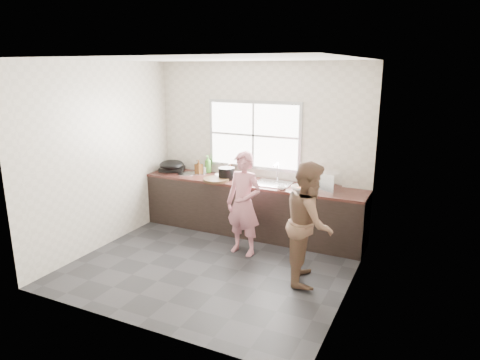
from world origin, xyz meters
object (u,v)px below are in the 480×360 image
at_px(black_pot, 227,173).
at_px(wok, 172,165).
at_px(woman, 244,207).
at_px(pot_lid_right, 200,173).
at_px(bottle_brown_short, 230,170).
at_px(pot_lid_left, 186,174).
at_px(burner, 173,168).
at_px(bowl_mince, 247,180).
at_px(bowl_crabs, 300,189).
at_px(bottle_brown_tall, 199,167).
at_px(bottle_green, 208,164).
at_px(person_side, 309,223).
at_px(dish_rack, 326,182).
at_px(cutting_board, 216,180).
at_px(plate_food, 221,175).
at_px(glass_jar, 206,170).
at_px(bowl_held, 281,187).

xyz_separation_m(black_pot, wok, (-1.05, -0.01, 0.04)).
bearing_deg(woman, pot_lid_right, 152.87).
relative_size(bottle_brown_short, pot_lid_left, 0.64).
bearing_deg(burner, bowl_mince, -5.41).
xyz_separation_m(bowl_crabs, wok, (-2.33, 0.16, 0.10)).
distance_m(bottle_brown_tall, burner, 0.54).
height_order(bottle_green, wok, bottle_green).
bearing_deg(bottle_brown_tall, black_pot, -14.03).
relative_size(bowl_crabs, burner, 0.53).
relative_size(bowl_crabs, pot_lid_right, 0.77).
height_order(bowl_mince, wok, wok).
distance_m(person_side, bottle_brown_short, 2.25).
bearing_deg(pot_lid_right, woman, -35.24).
distance_m(bottle_brown_short, dish_rack, 1.71).
distance_m(woman, person_side, 1.13).
distance_m(burner, pot_lid_left, 0.42).
xyz_separation_m(woman, black_pot, (-0.64, 0.72, 0.26)).
distance_m(cutting_board, plate_food, 0.37).
xyz_separation_m(woman, burner, (-1.79, 0.88, 0.20)).
xyz_separation_m(plate_food, bottle_green, (-0.29, 0.07, 0.14)).
distance_m(woman, burner, 2.01).
height_order(woman, person_side, person_side).
xyz_separation_m(person_side, bowl_mince, (-1.35, 1.12, 0.13)).
height_order(wok, pot_lid_right, wok).
bearing_deg(bowl_crabs, person_side, -65.80).
bearing_deg(glass_jar, bowl_crabs, -12.42).
bearing_deg(plate_food, cutting_board, -74.40).
bearing_deg(dish_rack, black_pot, -166.86).
distance_m(plate_food, bottle_green, 0.33).
height_order(person_side, black_pot, person_side).
relative_size(bowl_mince, dish_rack, 0.57).
height_order(glass_jar, pot_lid_right, glass_jar).
bearing_deg(bowl_crabs, woman, -139.57).
xyz_separation_m(bottle_green, pot_lid_left, (-0.28, -0.26, -0.15)).
height_order(bowl_held, pot_lid_right, bowl_held).
relative_size(woman, black_pot, 5.28).
distance_m(woman, bowl_crabs, 0.87).
distance_m(woman, pot_lid_right, 1.53).
bearing_deg(glass_jar, burner, -174.18).
xyz_separation_m(glass_jar, dish_rack, (2.14, -0.23, 0.09)).
bearing_deg(burner, bottle_brown_tall, -1.14).
relative_size(bowl_mince, bowl_crabs, 1.03).
xyz_separation_m(burner, wok, (0.10, -0.17, 0.11)).
distance_m(woman, cutting_board, 0.94).
height_order(bottle_green, pot_lid_left, bottle_green).
distance_m(bottle_brown_short, burner, 1.08).
bearing_deg(burner, pot_lid_left, -23.16).
height_order(bottle_brown_short, pot_lid_left, bottle_brown_short).
xyz_separation_m(person_side, bottle_green, (-2.19, 1.36, 0.25)).
xyz_separation_m(plate_food, dish_rack, (1.81, -0.19, 0.14)).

